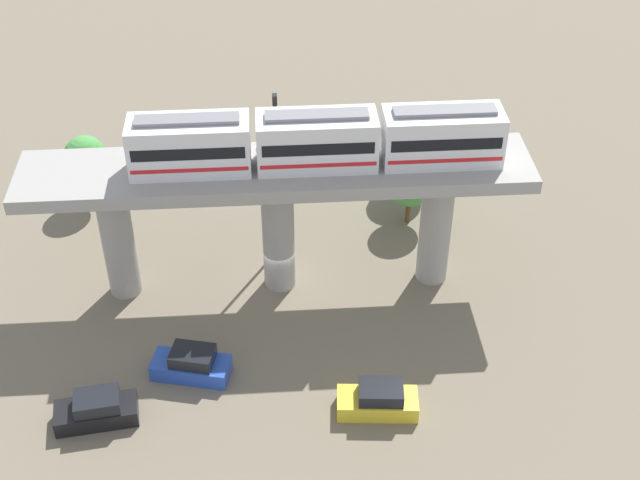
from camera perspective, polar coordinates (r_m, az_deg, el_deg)
The scene contains 10 objects.
ground_plane at distance 54.44m, azimuth -2.59°, elevation -2.78°, with size 120.00×120.00×0.00m, color #706654.
viaduct at distance 50.51m, azimuth -2.80°, elevation 2.76°, with size 5.20×28.85×8.58m.
train at distance 48.55m, azimuth -0.21°, elevation 6.45°, with size 2.64×20.50×3.24m.
parked_car_yellow at distance 46.60m, azimuth 3.79°, elevation -10.32°, with size 2.16×4.34×1.76m.
parked_car_black at distance 47.48m, azimuth -14.25°, elevation -10.61°, with size 2.31×4.39×1.76m.
parked_car_blue at distance 48.76m, azimuth -8.31°, elevation -7.98°, with size 2.73×4.50×1.76m.
tree_near_viaduct at distance 61.36m, azimuth -14.95°, elevation 5.20°, with size 2.87×2.87×5.06m.
tree_mid_lot at distance 61.11m, azimuth 6.17°, elevation 6.73°, with size 3.62×3.62×5.89m.
tree_far_corner at distance 57.86m, azimuth 5.86°, elevation 3.70°, with size 3.18×3.18×4.73m.
signal_post at distance 53.49m, azimuth -2.79°, elevation 4.59°, with size 0.44×0.28×11.18m.
Camera 1 is at (41.38, -0.40, 35.37)m, focal length 49.48 mm.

